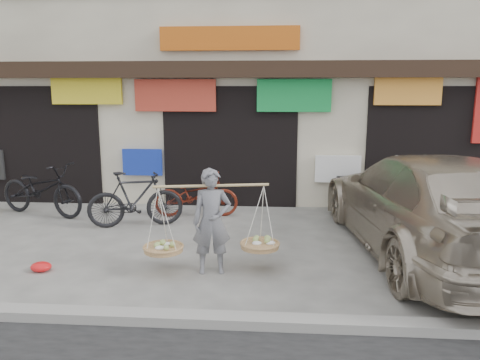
# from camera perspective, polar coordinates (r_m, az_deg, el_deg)

# --- Properties ---
(ground) EXTENTS (70.00, 70.00, 0.00)m
(ground) POSITION_cam_1_polar(r_m,az_deg,el_deg) (7.46, -3.76, -9.77)
(ground) COLOR gray
(ground) RESTS_ON ground
(kerb) EXTENTS (70.00, 0.25, 0.12)m
(kerb) POSITION_cam_1_polar(r_m,az_deg,el_deg) (5.64, -6.70, -16.44)
(kerb) COLOR gray
(kerb) RESTS_ON ground
(shophouse_block) EXTENTS (14.00, 6.32, 7.00)m
(shophouse_block) POSITION_cam_1_polar(r_m,az_deg,el_deg) (13.37, -0.03, 14.55)
(shophouse_block) COLOR beige
(shophouse_block) RESTS_ON ground
(street_vendor) EXTENTS (1.95, 0.81, 1.54)m
(street_vendor) POSITION_cam_1_polar(r_m,az_deg,el_deg) (6.80, -3.45, -5.58)
(street_vendor) COLOR slate
(street_vendor) RESTS_ON ground
(bike_0) EXTENTS (2.28, 1.40, 1.13)m
(bike_0) POSITION_cam_1_polar(r_m,az_deg,el_deg) (10.72, -23.05, -1.01)
(bike_0) COLOR black
(bike_0) RESTS_ON ground
(bike_1) EXTENTS (1.89, 0.98, 1.09)m
(bike_1) POSITION_cam_1_polar(r_m,az_deg,el_deg) (9.27, -12.65, -2.30)
(bike_1) COLOR black
(bike_1) RESTS_ON ground
(bike_2) EXTENTS (1.80, 0.79, 0.91)m
(bike_2) POSITION_cam_1_polar(r_m,az_deg,el_deg) (9.84, -5.37, -1.83)
(bike_2) COLOR #5F1C10
(bike_2) RESTS_ON ground
(suv) EXTENTS (2.87, 5.89, 1.65)m
(suv) POSITION_cam_1_polar(r_m,az_deg,el_deg) (8.12, 21.93, -2.75)
(suv) COLOR #B5A792
(suv) RESTS_ON ground
(red_bag) EXTENTS (0.31, 0.25, 0.14)m
(red_bag) POSITION_cam_1_polar(r_m,az_deg,el_deg) (7.61, -23.08, -9.70)
(red_bag) COLOR red
(red_bag) RESTS_ON ground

